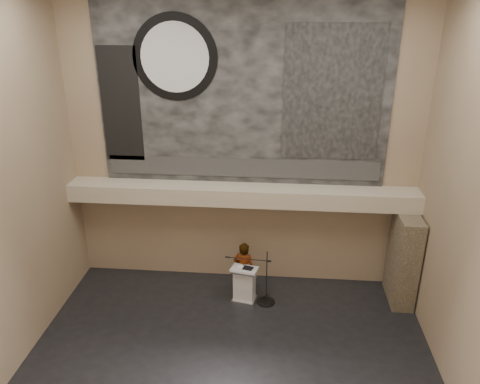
{
  "coord_description": "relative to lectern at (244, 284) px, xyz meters",
  "views": [
    {
      "loc": [
        1.03,
        -8.67,
        8.22
      ],
      "look_at": [
        0.0,
        3.2,
        3.2
      ],
      "focal_mm": 35.0,
      "sensor_mm": 36.0,
      "label": 1
    }
  ],
  "objects": [
    {
      "name": "floor",
      "position": [
        -0.17,
        -2.66,
        -0.55
      ],
      "size": [
        10.0,
        10.0,
        0.0
      ],
      "primitive_type": "plane",
      "color": "black",
      "rests_on": "ground"
    },
    {
      "name": "banner_building_print",
      "position": [
        2.23,
        1.27,
        5.25
      ],
      "size": [
        2.6,
        0.02,
        3.6
      ],
      "primitive_type": "cube",
      "color": "black",
      "rests_on": "banner"
    },
    {
      "name": "banner_text_strip",
      "position": [
        -0.17,
        1.27,
        3.1
      ],
      "size": [
        7.76,
        0.02,
        0.55
      ],
      "primitive_type": "cube",
      "color": "#2B2B2B",
      "rests_on": "banner"
    },
    {
      "name": "soffit",
      "position": [
        -0.17,
        0.94,
        2.4
      ],
      "size": [
        10.0,
        0.8,
        0.5
      ],
      "primitive_type": "cube",
      "color": "tan",
      "rests_on": "wall_back"
    },
    {
      "name": "mic_stand",
      "position": [
        0.59,
        -0.04,
        -0.31
      ],
      "size": [
        1.44,
        0.52,
        1.68
      ],
      "rotation": [
        0.0,
        0.0,
        -0.1
      ],
      "color": "black",
      "rests_on": "floor"
    },
    {
      "name": "wall_back",
      "position": [
        -0.17,
        1.34,
        3.7
      ],
      "size": [
        10.0,
        0.02,
        8.5
      ],
      "primitive_type": "cube",
      "color": "#8A6F58",
      "rests_on": "floor"
    },
    {
      "name": "banner_clock_face",
      "position": [
        -1.97,
        1.25,
        6.15
      ],
      "size": [
        1.84,
        0.02,
        1.84
      ],
      "primitive_type": "cylinder",
      "rotation": [
        1.57,
        0.0,
        0.0
      ],
      "color": "silver",
      "rests_on": "banner"
    },
    {
      "name": "wall_right",
      "position": [
        4.83,
        -2.66,
        3.7
      ],
      "size": [
        0.02,
        8.0,
        8.5
      ],
      "primitive_type": "cube",
      "color": "#8A6F58",
      "rests_on": "floor"
    },
    {
      "name": "stone_pier",
      "position": [
        4.48,
        0.49,
        0.8
      ],
      "size": [
        0.6,
        1.4,
        2.7
      ],
      "primitive_type": "cube",
      "color": "#45392A",
      "rests_on": "floor"
    },
    {
      "name": "papers",
      "position": [
        -0.11,
        -0.01,
        0.55
      ],
      "size": [
        0.24,
        0.31,
        0.0
      ],
      "primitive_type": "cube",
      "rotation": [
        0.0,
        0.0,
        -0.13
      ],
      "color": "white",
      "rests_on": "lectern"
    },
    {
      "name": "sprinkler_left",
      "position": [
        -1.77,
        0.89,
        2.12
      ],
      "size": [
        0.04,
        0.04,
        0.06
      ],
      "primitive_type": "cylinder",
      "color": "#B2893D",
      "rests_on": "soffit"
    },
    {
      "name": "banner_clock_rim",
      "position": [
        -1.97,
        1.27,
        6.15
      ],
      "size": [
        2.3,
        0.02,
        2.3
      ],
      "primitive_type": "cylinder",
      "rotation": [
        1.57,
        0.0,
        0.0
      ],
      "color": "black",
      "rests_on": "banner"
    },
    {
      "name": "banner",
      "position": [
        -0.17,
        1.31,
        5.15
      ],
      "size": [
        8.0,
        0.05,
        5.0
      ],
      "primitive_type": "cube",
      "color": "black",
      "rests_on": "wall_back"
    },
    {
      "name": "sprinkler_right",
      "position": [
        1.73,
        0.89,
        2.12
      ],
      "size": [
        0.04,
        0.04,
        0.06
      ],
      "primitive_type": "cylinder",
      "color": "#B2893D",
      "rests_on": "soffit"
    },
    {
      "name": "banner_brick_print",
      "position": [
        -3.57,
        1.27,
        4.85
      ],
      "size": [
        1.1,
        0.02,
        3.2
      ],
      "primitive_type": "cube",
      "color": "black",
      "rests_on": "banner"
    },
    {
      "name": "binder",
      "position": [
        0.1,
        -0.04,
        0.56
      ],
      "size": [
        0.32,
        0.29,
        0.04
      ],
      "primitive_type": "cube",
      "rotation": [
        0.0,
        0.0,
        -0.29
      ],
      "color": "black",
      "rests_on": "lectern"
    },
    {
      "name": "lectern",
      "position": [
        0.0,
        0.0,
        0.0
      ],
      "size": [
        0.82,
        0.65,
        1.14
      ],
      "rotation": [
        0.0,
        0.0,
        -0.2
      ],
      "color": "silver",
      "rests_on": "floor"
    },
    {
      "name": "wall_front",
      "position": [
        -0.17,
        -6.66,
        3.7
      ],
      "size": [
        10.0,
        0.02,
        8.5
      ],
      "primitive_type": "cube",
      "color": "#8A6F58",
      "rests_on": "floor"
    },
    {
      "name": "speaker_person",
      "position": [
        -0.04,
        0.3,
        0.31
      ],
      "size": [
        0.7,
        0.53,
        1.72
      ],
      "primitive_type": "imported",
      "rotation": [
        0.0,
        0.0,
        2.95
      ],
      "color": "beige",
      "rests_on": "floor"
    }
  ]
}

